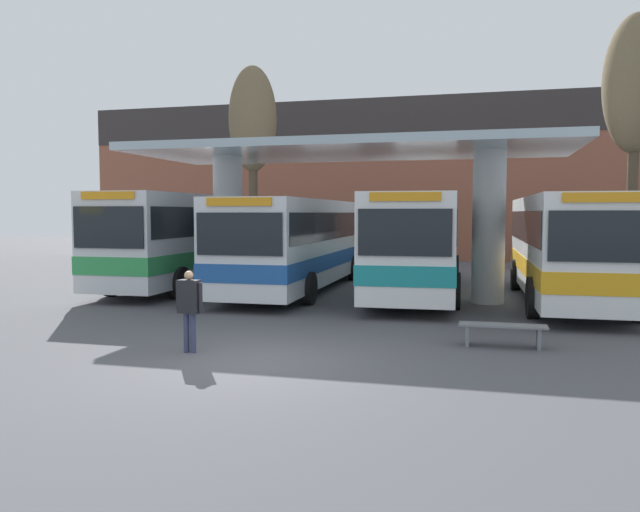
{
  "coord_description": "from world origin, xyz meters",
  "views": [
    {
      "loc": [
        3.97,
        -10.47,
        2.7
      ],
      "look_at": [
        0.0,
        4.8,
        1.6
      ],
      "focal_mm": 35.0,
      "sensor_mm": 36.0,
      "label": 1
    }
  ],
  "objects_px": {
    "transit_bus_far_right_bay": "(567,243)",
    "parked_car_street": "(572,247)",
    "pedestrian_waiting": "(189,303)",
    "poplar_tree_behind_right": "(253,122)",
    "transit_bus_right_bay": "(419,239)",
    "transit_bus_left_bay": "(189,236)",
    "transit_bus_center_bay": "(300,240)",
    "poplar_tree_behind_left": "(636,87)",
    "waiting_bench_near_pillar": "(503,330)"
  },
  "relations": [
    {
      "from": "transit_bus_far_right_bay",
      "to": "waiting_bench_near_pillar",
      "type": "distance_m",
      "value": 7.44
    },
    {
      "from": "parked_car_street",
      "to": "transit_bus_far_right_bay",
      "type": "bearing_deg",
      "value": -95.81
    },
    {
      "from": "transit_bus_center_bay",
      "to": "transit_bus_far_right_bay",
      "type": "relative_size",
      "value": 1.13
    },
    {
      "from": "waiting_bench_near_pillar",
      "to": "poplar_tree_behind_left",
      "type": "xyz_separation_m",
      "value": [
        5.09,
        13.22,
        7.09
      ]
    },
    {
      "from": "transit_bus_left_bay",
      "to": "poplar_tree_behind_right",
      "type": "xyz_separation_m",
      "value": [
        -0.55,
        8.1,
        5.25
      ]
    },
    {
      "from": "parked_car_street",
      "to": "transit_bus_center_bay",
      "type": "bearing_deg",
      "value": -131.87
    },
    {
      "from": "transit_bus_far_right_bay",
      "to": "pedestrian_waiting",
      "type": "bearing_deg",
      "value": 47.76
    },
    {
      "from": "waiting_bench_near_pillar",
      "to": "pedestrian_waiting",
      "type": "relative_size",
      "value": 1.08
    },
    {
      "from": "poplar_tree_behind_left",
      "to": "waiting_bench_near_pillar",
      "type": "bearing_deg",
      "value": -111.07
    },
    {
      "from": "waiting_bench_near_pillar",
      "to": "poplar_tree_behind_right",
      "type": "bearing_deg",
      "value": 125.31
    },
    {
      "from": "transit_bus_far_right_bay",
      "to": "parked_car_street",
      "type": "height_order",
      "value": "transit_bus_far_right_bay"
    },
    {
      "from": "poplar_tree_behind_right",
      "to": "pedestrian_waiting",
      "type": "bearing_deg",
      "value": -73.09
    },
    {
      "from": "transit_bus_center_bay",
      "to": "transit_bus_right_bay",
      "type": "xyz_separation_m",
      "value": [
        4.12,
        0.3,
        0.06
      ]
    },
    {
      "from": "transit_bus_left_bay",
      "to": "transit_bus_center_bay",
      "type": "height_order",
      "value": "transit_bus_left_bay"
    },
    {
      "from": "transit_bus_left_bay",
      "to": "parked_car_street",
      "type": "bearing_deg",
      "value": -143.42
    },
    {
      "from": "transit_bus_center_bay",
      "to": "transit_bus_far_right_bay",
      "type": "distance_m",
      "value": 8.76
    },
    {
      "from": "transit_bus_right_bay",
      "to": "parked_car_street",
      "type": "distance_m",
      "value": 12.12
    },
    {
      "from": "transit_bus_far_right_bay",
      "to": "parked_car_street",
      "type": "bearing_deg",
      "value": -99.38
    },
    {
      "from": "parked_car_street",
      "to": "waiting_bench_near_pillar",
      "type": "bearing_deg",
      "value": -98.81
    },
    {
      "from": "poplar_tree_behind_right",
      "to": "poplar_tree_behind_left",
      "type": "bearing_deg",
      "value": -9.69
    },
    {
      "from": "pedestrian_waiting",
      "to": "poplar_tree_behind_right",
      "type": "height_order",
      "value": "poplar_tree_behind_right"
    },
    {
      "from": "transit_bus_center_bay",
      "to": "parked_car_street",
      "type": "distance_m",
      "value": 14.9
    },
    {
      "from": "waiting_bench_near_pillar",
      "to": "parked_car_street",
      "type": "height_order",
      "value": "parked_car_street"
    },
    {
      "from": "poplar_tree_behind_right",
      "to": "parked_car_street",
      "type": "relative_size",
      "value": 2.22
    },
    {
      "from": "transit_bus_left_bay",
      "to": "poplar_tree_behind_left",
      "type": "xyz_separation_m",
      "value": [
        15.89,
        5.29,
        5.58
      ]
    },
    {
      "from": "transit_bus_center_bay",
      "to": "poplar_tree_behind_left",
      "type": "height_order",
      "value": "poplar_tree_behind_left"
    },
    {
      "from": "transit_bus_center_bay",
      "to": "poplar_tree_behind_left",
      "type": "xyz_separation_m",
      "value": [
        11.74,
        5.03,
        5.69
      ]
    },
    {
      "from": "transit_bus_right_bay",
      "to": "transit_bus_far_right_bay",
      "type": "bearing_deg",
      "value": 159.5
    },
    {
      "from": "poplar_tree_behind_right",
      "to": "transit_bus_left_bay",
      "type": "bearing_deg",
      "value": -86.09
    },
    {
      "from": "waiting_bench_near_pillar",
      "to": "poplar_tree_behind_right",
      "type": "relative_size",
      "value": 0.17
    },
    {
      "from": "waiting_bench_near_pillar",
      "to": "parked_car_street",
      "type": "bearing_deg",
      "value": 78.71
    },
    {
      "from": "transit_bus_right_bay",
      "to": "poplar_tree_behind_left",
      "type": "bearing_deg",
      "value": -150.62
    },
    {
      "from": "pedestrian_waiting",
      "to": "poplar_tree_behind_right",
      "type": "xyz_separation_m",
      "value": [
        -5.49,
        18.06,
        6.14
      ]
    },
    {
      "from": "transit_bus_right_bay",
      "to": "poplar_tree_behind_right",
      "type": "distance_m",
      "value": 12.76
    },
    {
      "from": "transit_bus_far_right_bay",
      "to": "poplar_tree_behind_right",
      "type": "distance_m",
      "value": 17.0
    },
    {
      "from": "transit_bus_center_bay",
      "to": "parked_car_street",
      "type": "relative_size",
      "value": 2.68
    },
    {
      "from": "poplar_tree_behind_left",
      "to": "parked_car_street",
      "type": "xyz_separation_m",
      "value": [
        -1.34,
        5.61,
        -6.38
      ]
    },
    {
      "from": "pedestrian_waiting",
      "to": "transit_bus_far_right_bay",
      "type": "bearing_deg",
      "value": 55.8
    },
    {
      "from": "transit_bus_far_right_bay",
      "to": "parked_car_street",
      "type": "xyz_separation_m",
      "value": [
        1.72,
        11.83,
        -0.72
      ]
    },
    {
      "from": "poplar_tree_behind_left",
      "to": "transit_bus_far_right_bay",
      "type": "bearing_deg",
      "value": -116.2
    },
    {
      "from": "waiting_bench_near_pillar",
      "to": "parked_car_street",
      "type": "relative_size",
      "value": 0.39
    },
    {
      "from": "transit_bus_left_bay",
      "to": "transit_bus_right_bay",
      "type": "height_order",
      "value": "transit_bus_left_bay"
    },
    {
      "from": "waiting_bench_near_pillar",
      "to": "parked_car_street",
      "type": "xyz_separation_m",
      "value": [
        3.76,
        18.83,
        0.71
      ]
    },
    {
      "from": "transit_bus_far_right_bay",
      "to": "poplar_tree_behind_right",
      "type": "bearing_deg",
      "value": -35.07
    },
    {
      "from": "poplar_tree_behind_right",
      "to": "parked_car_street",
      "type": "xyz_separation_m",
      "value": [
        15.11,
        2.81,
        -6.05
      ]
    },
    {
      "from": "poplar_tree_behind_left",
      "to": "pedestrian_waiting",
      "type": "bearing_deg",
      "value": -125.69
    },
    {
      "from": "pedestrian_waiting",
      "to": "poplar_tree_behind_left",
      "type": "distance_m",
      "value": 19.86
    },
    {
      "from": "transit_bus_left_bay",
      "to": "transit_bus_far_right_bay",
      "type": "relative_size",
      "value": 0.98
    },
    {
      "from": "transit_bus_center_bay",
      "to": "transit_bus_left_bay",
      "type": "bearing_deg",
      "value": 2.87
    },
    {
      "from": "transit_bus_right_bay",
      "to": "poplar_tree_behind_right",
      "type": "xyz_separation_m",
      "value": [
        -8.83,
        7.53,
        5.3
      ]
    }
  ]
}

